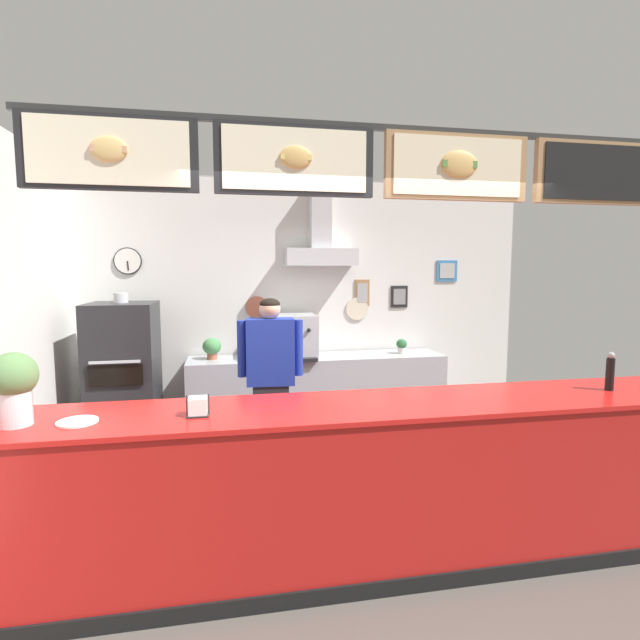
% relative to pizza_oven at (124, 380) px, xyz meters
% --- Properties ---
extents(ground_plane, '(6.42, 6.42, 0.00)m').
position_rel_pizza_oven_xyz_m(ground_plane, '(2.03, -1.76, -0.79)').
color(ground_plane, '#514C47').
extents(back_wall_assembly, '(5.35, 2.85, 2.97)m').
position_rel_pizza_oven_xyz_m(back_wall_assembly, '(2.03, 0.55, 0.79)').
color(back_wall_assembly, gray).
rests_on(back_wall_assembly, ground_plane).
extents(service_counter, '(4.75, 0.71, 1.07)m').
position_rel_pizza_oven_xyz_m(service_counter, '(2.03, -2.25, -0.26)').
color(service_counter, '#B21916').
rests_on(service_counter, ground_plane).
extents(back_prep_counter, '(2.95, 0.59, 0.91)m').
position_rel_pizza_oven_xyz_m(back_prep_counter, '(2.06, 0.29, -0.34)').
color(back_prep_counter, '#A3A5AD').
rests_on(back_prep_counter, ground_plane).
extents(pizza_oven, '(0.65, 0.74, 1.67)m').
position_rel_pizza_oven_xyz_m(pizza_oven, '(0.00, 0.00, 0.00)').
color(pizza_oven, '#232326').
rests_on(pizza_oven, ground_plane).
extents(shop_worker, '(0.58, 0.25, 1.66)m').
position_rel_pizza_oven_xyz_m(shop_worker, '(1.42, -0.89, 0.10)').
color(shop_worker, '#232328').
rests_on(shop_worker, ground_plane).
extents(espresso_machine, '(0.58, 0.57, 0.49)m').
position_rel_pizza_oven_xyz_m(espresso_machine, '(1.74, 0.27, 0.36)').
color(espresso_machine, '#B7BABF').
rests_on(espresso_machine, back_prep_counter).
extents(potted_rosemary, '(0.13, 0.13, 0.18)m').
position_rel_pizza_oven_xyz_m(potted_rosemary, '(3.08, 0.27, 0.22)').
color(potted_rosemary, beige).
rests_on(potted_rosemary, back_prep_counter).
extents(potted_sage, '(0.21, 0.21, 0.24)m').
position_rel_pizza_oven_xyz_m(potted_sage, '(0.87, 0.33, 0.25)').
color(potted_sage, '#9E563D').
rests_on(potted_sage, back_prep_counter).
extents(condiment_plate, '(0.22, 0.22, 0.01)m').
position_rel_pizza_oven_xyz_m(condiment_plate, '(0.23, -2.32, 0.28)').
color(condiment_plate, white).
rests_on(condiment_plate, service_counter).
extents(basil_vase, '(0.25, 0.25, 0.40)m').
position_rel_pizza_oven_xyz_m(basil_vase, '(-0.08, -2.30, 0.49)').
color(basil_vase, silver).
rests_on(basil_vase, service_counter).
extents(pepper_grinder, '(0.06, 0.06, 0.27)m').
position_rel_pizza_oven_xyz_m(pepper_grinder, '(3.67, -2.24, 0.41)').
color(pepper_grinder, black).
rests_on(pepper_grinder, service_counter).
extents(napkin_holder, '(0.13, 0.12, 0.12)m').
position_rel_pizza_oven_xyz_m(napkin_holder, '(0.88, -2.30, 0.33)').
color(napkin_holder, '#262628').
rests_on(napkin_holder, service_counter).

